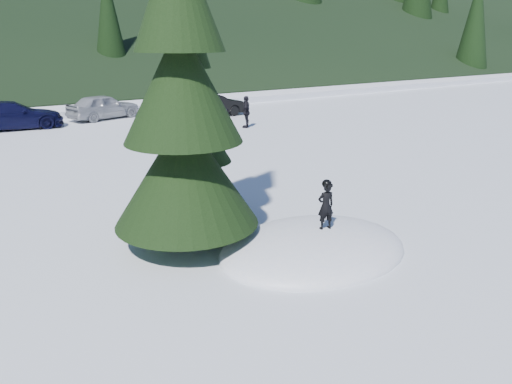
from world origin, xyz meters
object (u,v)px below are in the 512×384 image
child_skier (326,206)px  adult_2 (209,118)px  adult_1 (246,112)px  car_3 (11,115)px  spruce_short (196,140)px  car_5 (211,105)px  car_4 (103,107)px  adult_0 (225,128)px  spruce_tall (182,99)px

child_skier → adult_2: size_ratio=0.67×
adult_1 → car_3: adult_1 is taller
child_skier → adult_1: 15.59m
adult_1 → spruce_short: bearing=4.5°
spruce_short → adult_1: bearing=52.0°
adult_1 → car_3: size_ratio=0.33×
adult_2 → car_5: 5.45m
car_4 → adult_2: bearing=-174.7°
adult_0 → car_4: (-1.93, 10.45, -0.11)m
child_skier → car_5: child_skier is taller
spruce_tall → adult_1: bearing=52.3°
spruce_short → adult_0: size_ratio=3.27×
child_skier → car_5: (7.15, 18.20, -0.32)m
adult_0 → adult_1: bearing=173.9°
child_skier → adult_1: adult_1 is taller
spruce_short → car_4: 18.01m
spruce_tall → car_3: spruce_tall is taller
spruce_tall → adult_0: bearing=55.0°
adult_2 → car_4: bearing=-73.0°
spruce_tall → adult_1: 15.54m
spruce_short → child_skier: (1.48, -3.24, -1.09)m
adult_1 → spruce_tall: bearing=4.8°
spruce_short → car_3: (-1.82, 16.99, -1.39)m
adult_1 → car_5: 4.23m
car_4 → adult_0: bearing=175.3°
spruce_short → car_4: bearing=80.0°
adult_1 → car_4: adult_1 is taller
adult_0 → car_5: 8.52m
spruce_short → car_3: size_ratio=1.09×
child_skier → adult_2: 14.19m
adult_0 → car_5: adult_0 is taller
adult_0 → car_3: (-6.86, 9.76, -0.11)m
spruce_tall → car_4: 19.69m
spruce_tall → car_4: spruce_tall is taller
car_4 → car_5: 6.15m
spruce_tall → child_skier: 3.86m
adult_1 → car_5: adult_1 is taller
car_3 → child_skier: bearing=-164.9°
adult_1 → car_4: bearing=-100.4°
spruce_tall → car_4: size_ratio=2.07×
adult_0 → child_skier: bearing=18.7°
car_5 → adult_1: bearing=171.8°
child_skier → spruce_tall: bearing=-23.5°
child_skier → spruce_short: bearing=-52.4°
adult_1 → car_5: bearing=-140.9°
spruce_short → adult_1: 13.67m
spruce_short → car_5: bearing=60.0°
adult_1 → car_5: (0.25, 4.22, -0.13)m
adult_2 → adult_0: bearing=70.5°
car_5 → car_3: bearing=74.1°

